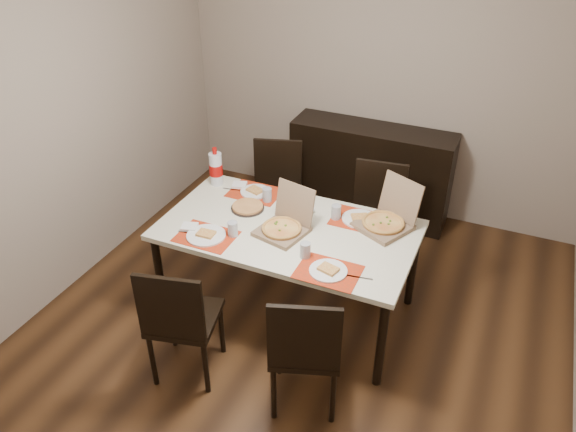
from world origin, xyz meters
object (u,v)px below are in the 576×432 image
object	(u,v)px
soda_bottle	(216,169)
chair_far_left	(276,189)
chair_near_left	(180,318)
dip_bowl	(306,211)
dining_table	(288,236)
pizza_box_center	(284,225)
sideboard	(370,172)
chair_far_right	(376,214)
chair_near_right	(305,347)

from	to	relation	value
soda_bottle	chair_far_left	bearing A→B (deg)	58.46
chair_near_left	dip_bowl	distance (m)	1.22
chair_near_left	dining_table	bearing A→B (deg)	68.25
chair_far_left	pizza_box_center	xyz separation A→B (m)	(0.48, -0.90, 0.29)
dip_bowl	soda_bottle	bearing A→B (deg)	171.60
sideboard	dip_bowl	distance (m)	1.40
chair_far_right	pizza_box_center	distance (m)	1.00
chair_far_right	pizza_box_center	size ratio (longest dim) A/B	2.29
sideboard	dining_table	bearing A→B (deg)	-95.35
chair_far_left	dip_bowl	size ratio (longest dim) A/B	8.02
dining_table	pizza_box_center	distance (m)	0.13
soda_bottle	chair_far_right	bearing A→B (deg)	19.90
chair_far_left	dip_bowl	distance (m)	0.84
chair_near_left	chair_far_left	world-z (taller)	same
chair_far_left	soda_bottle	size ratio (longest dim) A/B	2.93
dip_bowl	pizza_box_center	bearing A→B (deg)	-99.19
chair_far_right	dip_bowl	size ratio (longest dim) A/B	8.02
sideboard	soda_bottle	distance (m)	1.61
sideboard	chair_near_right	world-z (taller)	chair_near_right
chair_far_left	soda_bottle	world-z (taller)	soda_bottle
chair_far_left	chair_far_right	size ratio (longest dim) A/B	1.00
chair_far_left	dip_bowl	bearing A→B (deg)	-49.38
chair_near_left	chair_far_right	distance (m)	1.86
dining_table	pizza_box_center	size ratio (longest dim) A/B	4.43
pizza_box_center	chair_far_left	bearing A→B (deg)	117.93
sideboard	dining_table	size ratio (longest dim) A/B	0.83
sideboard	dip_bowl	bearing A→B (deg)	-94.56
dining_table	dip_bowl	world-z (taller)	dip_bowl
sideboard	pizza_box_center	bearing A→B (deg)	-95.38
chair_near_left	chair_near_right	xyz separation A→B (m)	(0.82, 0.09, 0.00)
sideboard	soda_bottle	bearing A→B (deg)	-126.90
sideboard	chair_near_right	bearing A→B (deg)	-82.61
soda_bottle	chair_near_left	bearing A→B (deg)	-71.13
dining_table	pizza_box_center	world-z (taller)	pizza_box_center
chair_far_right	soda_bottle	distance (m)	1.34
chair_near_left	pizza_box_center	size ratio (longest dim) A/B	2.29
dining_table	chair_far_right	xyz separation A→B (m)	(0.43, 0.80, -0.17)
chair_near_left	dip_bowl	xyz separation A→B (m)	(0.40, 1.13, 0.25)
sideboard	pizza_box_center	xyz separation A→B (m)	(-0.16, -1.65, 0.35)
dining_table	chair_far_right	size ratio (longest dim) A/B	1.94
chair_near_left	chair_near_right	distance (m)	0.82
dip_bowl	chair_near_right	bearing A→B (deg)	-67.97
chair_near_right	chair_far_left	world-z (taller)	same
chair_far_right	dip_bowl	world-z (taller)	chair_far_right
chair_near_right	chair_far_right	size ratio (longest dim) A/B	1.00
dining_table	dip_bowl	size ratio (longest dim) A/B	15.53
chair_near_right	dip_bowl	world-z (taller)	chair_near_right
chair_near_right	chair_far_right	bearing A→B (deg)	91.04
dining_table	pizza_box_center	bearing A→B (deg)	-96.25
pizza_box_center	sideboard	bearing A→B (deg)	84.62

